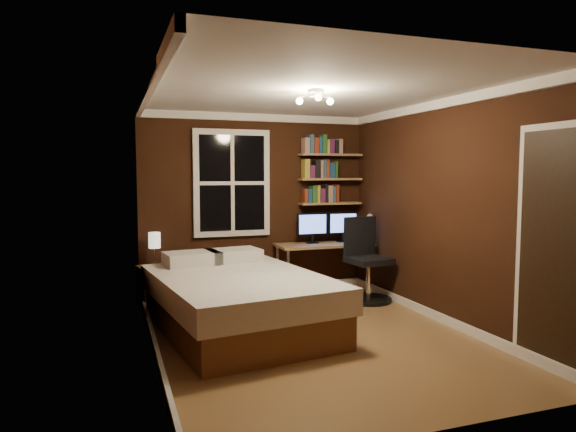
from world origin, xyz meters
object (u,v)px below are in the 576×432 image
object	(u,v)px
radiator	(244,276)
monitor_right	(343,227)
bedside_lamp	(155,249)
desk_lamp	(367,227)
office_chair	(366,268)
monitor_left	(312,228)
nightstand	(155,285)
desk	(328,248)
bed	(238,301)

from	to	relation	value
radiator	monitor_right	bearing A→B (deg)	-4.66
monitor_right	bedside_lamp	bearing A→B (deg)	-179.38
desk_lamp	office_chair	world-z (taller)	desk_lamp
bedside_lamp	monitor_left	xyz separation A→B (m)	(2.18, 0.03, 0.19)
nightstand	desk	distance (m)	2.41
desk	bed	bearing A→B (deg)	-139.98
nightstand	monitor_right	size ratio (longest dim) A/B	1.10
radiator	desk_lamp	xyz separation A→B (m)	(1.75, -0.30, 0.64)
desk	desk_lamp	xyz separation A→B (m)	(0.57, -0.11, 0.28)
bed	desk	distance (m)	2.16
bedside_lamp	desk_lamp	world-z (taller)	desk_lamp
bed	nightstand	world-z (taller)	bed
monitor_right	desk_lamp	distance (m)	0.35
monitor_left	desk	bearing A→B (deg)	-19.66
monitor_right	desk	bearing A→B (deg)	-164.93
radiator	nightstand	bearing A→B (deg)	-173.04
bedside_lamp	desk	world-z (taller)	bedside_lamp
desk_lamp	desk	bearing A→B (deg)	168.95
office_chair	nightstand	bearing A→B (deg)	159.48
bed	monitor_left	world-z (taller)	monitor_left
monitor_left	desk_lamp	xyz separation A→B (m)	(0.77, -0.18, 0.00)
desk_lamp	monitor_right	bearing A→B (deg)	148.22
bed	nightstand	xyz separation A→B (m)	(-0.74, 1.42, -0.07)
bedside_lamp	monitor_right	size ratio (longest dim) A/B	0.96
monitor_right	office_chair	size ratio (longest dim) A/B	0.41
bed	monitor_left	bearing A→B (deg)	37.41
radiator	office_chair	distance (m)	1.69
radiator	desk_lamp	world-z (taller)	desk_lamp
monitor_left	monitor_right	xyz separation A→B (m)	(0.48, 0.00, 0.00)
nightstand	bedside_lamp	size ratio (longest dim) A/B	1.15
bed	nightstand	size ratio (longest dim) A/B	4.87
desk	monitor_left	xyz separation A→B (m)	(-0.20, 0.07, 0.28)
nightstand	monitor_left	world-z (taller)	monitor_left
desk	monitor_right	world-z (taller)	monitor_right
monitor_right	bed	bearing A→B (deg)	-142.82
desk	monitor_right	size ratio (longest dim) A/B	3.23
monitor_left	office_chair	xyz separation A→B (m)	(0.48, -0.72, -0.48)
monitor_left	bedside_lamp	bearing A→B (deg)	-179.24
bed	monitor_right	size ratio (longest dim) A/B	5.36
monitor_left	desk_lamp	bearing A→B (deg)	-13.40
radiator	monitor_right	world-z (taller)	monitor_right
nightstand	desk	world-z (taller)	desk
monitor_left	nightstand	bearing A→B (deg)	-179.24
office_chair	monitor_right	bearing A→B (deg)	84.46
nightstand	bedside_lamp	distance (m)	0.47
monitor_left	monitor_right	world-z (taller)	same
radiator	desk	size ratio (longest dim) A/B	0.37
monitor_left	radiator	bearing A→B (deg)	173.08
bedside_lamp	radiator	bearing A→B (deg)	6.96
nightstand	office_chair	distance (m)	2.75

